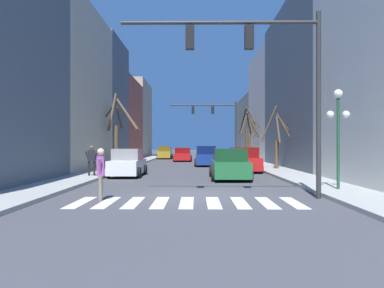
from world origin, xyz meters
TOP-DOWN VIEW (x-y plane):
  - ground_plane at (0.00, 0.00)m, footprint 240.00×240.00m
  - sidewalk_left at (-6.18, 0.00)m, footprint 2.37×90.00m
  - sidewalk_right at (6.18, 0.00)m, footprint 2.37×90.00m
  - building_row_left at (-10.37, 22.17)m, footprint 6.00×56.47m
  - building_row_right at (10.37, 21.51)m, footprint 6.00×57.84m
  - crosswalk_stripes at (-0.00, -1.84)m, footprint 7.65×2.60m
  - traffic_signal_near at (2.71, -0.87)m, footprint 7.25×0.28m
  - traffic_signal_far at (2.64, 27.38)m, footprint 7.44×0.28m
  - street_lamp_right_corner at (6.09, 0.81)m, footprint 0.95×0.36m
  - car_parked_right_far at (1.21, 19.82)m, footprint 2.10×4.80m
  - car_parked_right_mid at (3.78, 12.61)m, footprint 2.20×4.90m
  - car_parked_right_near at (-1.24, 29.27)m, footprint 2.12×4.89m
  - car_driving_away_lane at (-3.90, 36.33)m, footprint 1.95×4.49m
  - car_parked_left_far at (-3.89, 8.51)m, footprint 1.98×4.30m
  - car_parked_left_mid at (2.21, 6.78)m, footprint 2.18×4.72m
  - pedestrian_near_right_corner at (-5.77, 7.25)m, footprint 0.75×0.29m
  - pedestrian_on_right_sidewalk at (-3.03, -1.38)m, footprint 0.30×0.79m
  - street_tree_left_mid at (6.57, 13.95)m, footprint 2.99×1.51m
  - street_tree_right_near at (6.50, 27.46)m, footprint 2.23×1.00m
  - street_tree_left_far at (-6.35, 17.20)m, footprint 3.76×2.99m
  - street_tree_left_near at (6.33, 30.06)m, footprint 2.65×3.60m

SIDE VIEW (x-z plane):
  - ground_plane at x=0.00m, z-range 0.00..0.00m
  - crosswalk_stripes at x=0.00m, z-range 0.00..0.01m
  - sidewalk_left at x=-6.18m, z-range 0.00..0.15m
  - sidewalk_right at x=6.18m, z-range 0.00..0.15m
  - car_parked_right_near at x=-1.24m, z-range -0.05..1.53m
  - car_parked_left_far at x=-3.89m, z-range -0.06..1.64m
  - car_parked_left_mid at x=2.21m, z-range -0.06..1.66m
  - car_driving_away_lane at x=-3.90m, z-range -0.06..1.67m
  - car_parked_right_mid at x=3.78m, z-range -0.06..1.69m
  - car_parked_right_far at x=1.21m, z-range -0.07..1.75m
  - pedestrian_on_right_sidewalk at x=-3.03m, z-range 0.17..1.99m
  - pedestrian_near_right_corner at x=-5.77m, z-range 0.31..2.05m
  - street_tree_left_mid at x=6.57m, z-range -0.15..4.63m
  - street_tree_right_near at x=6.50m, z-range -0.06..4.94m
  - street_lamp_right_corner at x=6.09m, z-range 1.00..5.05m
  - street_tree_left_near at x=6.33m, z-range 0.01..6.25m
  - street_tree_left_far at x=-6.35m, z-range 0.04..6.22m
  - traffic_signal_far at x=2.64m, z-range 1.54..8.29m
  - traffic_signal_near at x=2.71m, z-range 1.54..8.32m
  - building_row_left at x=-10.37m, z-range -0.51..12.10m
  - building_row_right at x=10.37m, z-range -0.73..12.57m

